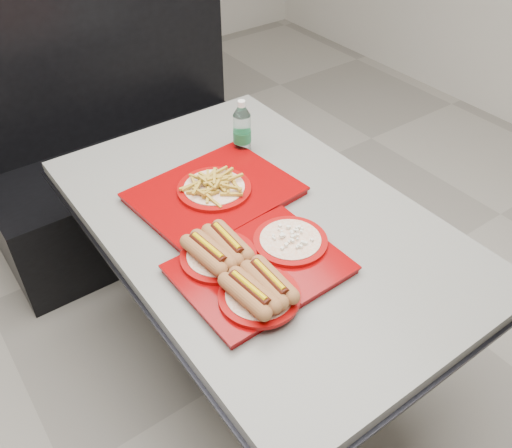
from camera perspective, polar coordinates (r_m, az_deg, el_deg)
ground at (r=2.24m, az=0.34°, el=-14.23°), size 6.00×6.00×0.00m
diner_table at (r=1.80m, az=0.41°, el=-3.28°), size 0.92×1.42×0.75m
booth_bench at (r=2.69m, az=-13.64°, el=6.97°), size 1.30×0.57×1.35m
tray_near at (r=1.48m, az=-0.25°, el=-4.39°), size 0.46×0.40×0.10m
tray_far at (r=1.76m, az=-4.40°, el=3.55°), size 0.52×0.43×0.10m
water_bottle at (r=1.95m, az=-1.48°, el=9.78°), size 0.07×0.07×0.21m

